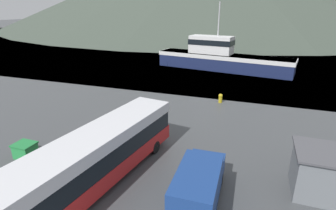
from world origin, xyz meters
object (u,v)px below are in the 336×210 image
small_boat (186,63)px  dock_kiosk (319,172)px  delivery_van (199,185)px  storage_bin (25,150)px  fishing_boat (220,57)px  tour_bus (98,156)px

small_boat → dock_kiosk: bearing=4.1°
delivery_van → storage_bin: size_ratio=4.09×
fishing_boat → small_boat: (-6.31, 1.88, -1.61)m
fishing_boat → tour_bus: bearing=6.4°
tour_bus → dock_kiosk: tour_bus is taller
tour_bus → fishing_boat: bearing=95.1°
tour_bus → storage_bin: bearing=-178.5°
delivery_van → small_boat: size_ratio=0.78×
dock_kiosk → fishing_boat: bearing=108.3°
tour_bus → dock_kiosk: (11.72, 3.22, -0.53)m
fishing_boat → storage_bin: bearing=-4.9°
fishing_boat → storage_bin: size_ratio=15.96×
tour_bus → delivery_van: size_ratio=2.26×
fishing_boat → small_boat: 6.77m
storage_bin → small_boat: storage_bin is taller
delivery_van → fishing_boat: size_ratio=0.26×
tour_bus → fishing_boat: fishing_boat is taller
storage_bin → small_boat: (2.11, 33.55, -0.14)m
tour_bus → delivery_van: tour_bus is taller
fishing_boat → dock_kiosk: size_ratio=7.46×
tour_bus → small_boat: 34.64m
delivery_van → fishing_boat: 32.59m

